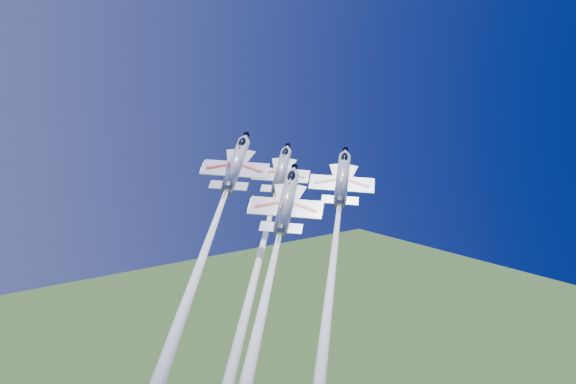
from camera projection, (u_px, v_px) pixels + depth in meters
jet_lead at (258, 263)px, 85.14m from camera, size 33.75×35.25×45.59m
jet_left at (206, 248)px, 80.56m from camera, size 32.50×33.82×41.03m
jet_right at (331, 277)px, 80.05m from camera, size 34.52×36.01×45.48m
jet_slot at (268, 286)px, 77.48m from camera, size 31.16×32.33×37.22m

